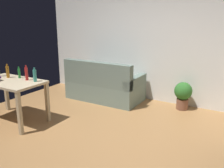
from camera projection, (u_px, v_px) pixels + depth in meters
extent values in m
cube|color=#9E7042|center=(91.00, 135.00, 4.04)|extent=(5.20, 4.40, 0.02)
cube|color=white|center=(147.00, 40.00, 5.51)|extent=(5.20, 0.10, 2.70)
cube|color=slate|center=(105.00, 90.00, 5.73)|extent=(1.67, 0.84, 0.40)
cube|color=slate|center=(97.00, 74.00, 5.33)|extent=(1.67, 0.16, 0.52)
cube|color=slate|center=(135.00, 82.00, 5.28)|extent=(0.16, 0.84, 0.22)
cube|color=slate|center=(79.00, 74.00, 6.02)|extent=(0.16, 0.84, 0.22)
cube|color=#C6B28E|center=(10.00, 82.00, 4.39)|extent=(1.21, 0.71, 0.04)
cube|color=tan|center=(20.00, 114.00, 3.96)|extent=(0.06, 0.06, 0.72)
cube|color=tan|center=(6.00, 93.00, 5.02)|extent=(0.06, 0.06, 0.72)
cube|color=tan|center=(47.00, 102.00, 4.48)|extent=(0.06, 0.06, 0.72)
cylinder|color=brown|center=(182.00, 104.00, 5.12)|extent=(0.24, 0.24, 0.22)
sphere|color=#2D6B28|center=(183.00, 91.00, 5.04)|extent=(0.36, 0.36, 0.36)
cylinder|color=#9E6019|center=(8.00, 72.00, 4.57)|extent=(0.06, 0.06, 0.21)
cylinder|color=#9E6019|center=(7.00, 65.00, 4.53)|extent=(0.03, 0.03, 0.04)
cylinder|color=#1E722D|center=(19.00, 73.00, 4.55)|extent=(0.05, 0.05, 0.17)
cylinder|color=#1E722D|center=(19.00, 68.00, 4.52)|extent=(0.02, 0.02, 0.04)
cylinder|color=#AD2323|center=(26.00, 74.00, 4.38)|extent=(0.05, 0.05, 0.23)
cylinder|color=#AD2323|center=(26.00, 66.00, 4.35)|extent=(0.02, 0.02, 0.04)
cylinder|color=teal|center=(35.00, 76.00, 4.29)|extent=(0.06, 0.06, 0.21)
cylinder|color=teal|center=(34.00, 69.00, 4.26)|extent=(0.03, 0.03, 0.04)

